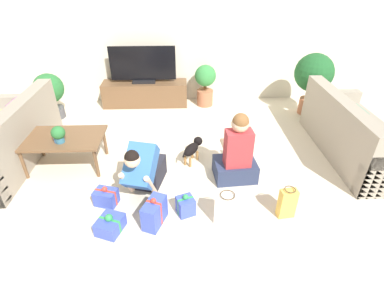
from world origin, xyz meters
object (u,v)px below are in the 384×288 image
potted_plant_corner_left (50,92)px  gift_bag_b (287,203)px  potted_plant_corner_right (313,76)px  tv (143,67)px  gift_box_d (106,197)px  dog (193,148)px  sofa_right (354,135)px  gift_box_a (110,224)px  person_sitting (237,155)px  potted_plant_back_right (205,83)px  tabletop_plant (58,134)px  sofa_left (6,142)px  coffee_table (63,140)px  gift_bag_a (227,209)px  mug (57,139)px  person_kneeling (144,169)px  gift_box_b (154,213)px  tv_console (145,94)px  gift_box_c (186,206)px

potted_plant_corner_left → gift_bag_b: (3.37, -2.55, -0.30)m
potted_plant_corner_right → tv: bearing=170.5°
gift_box_d → dog: bearing=38.7°
sofa_right → gift_box_a: 3.47m
person_sitting → potted_plant_back_right: bearing=-89.3°
gift_box_a → tabletop_plant: tabletop_plant is taller
sofa_left → tabletop_plant: size_ratio=8.85×
coffee_table → dog: 1.71m
sofa_right → gift_box_d: (-3.31, -0.94, -0.20)m
gift_bag_a → potted_plant_corner_right: bearing=55.0°
mug → tv: bearing=67.3°
potted_plant_corner_left → person_sitting: 3.47m
tv → potted_plant_back_right: (1.14, -0.05, -0.30)m
gift_box_d → mug: mug is taller
potted_plant_corner_right → person_kneeling: size_ratio=1.34×
gift_box_a → gift_bag_b: (1.88, 0.14, 0.10)m
tv → gift_box_a: 3.25m
gift_bag_a → sofa_right: bearing=32.8°
person_sitting → tabletop_plant: 2.23m
gift_box_b → gift_bag_a: bearing=-0.7°
sofa_right → coffee_table: sofa_right is taller
person_sitting → gift_box_a: person_sitting is taller
sofa_right → coffee_table: size_ratio=1.91×
sofa_right → potted_plant_corner_left: sofa_right is taller
coffee_table → person_sitting: (2.22, -0.37, -0.05)m
tabletop_plant → gift_bag_b: bearing=-19.2°
gift_box_a → gift_box_b: bearing=10.7°
potted_plant_corner_right → person_sitting: potted_plant_corner_right is taller
potted_plant_corner_right → mug: size_ratio=9.07×
gift_bag_b → mug: mug is taller
gift_box_d → potted_plant_back_right: bearing=63.8°
tv_console → tabletop_plant: 2.30m
potted_plant_back_right → gift_bag_a: bearing=-90.0°
gift_box_c → tabletop_plant: 1.83m
person_kneeling → dog: (0.60, 0.60, -0.11)m
potted_plant_corner_left → gift_box_c: bearing=-47.3°
coffee_table → mug: mug is taller
gift_box_d → gift_box_a: bearing=-73.3°
coffee_table → gift_bag_a: size_ratio=2.72×
potted_plant_back_right → person_sitting: size_ratio=0.83×
person_kneeling → gift_box_b: 0.59m
sofa_right → mug: size_ratio=16.44×
gift_bag_a → tabletop_plant: bearing=153.6°
potted_plant_corner_right → dog: potted_plant_corner_right is taller
sofa_left → coffee_table: (0.84, -0.16, 0.10)m
dog → potted_plant_corner_right: bearing=-112.3°
potted_plant_corner_left → tabletop_plant: size_ratio=3.57×
person_sitting → gift_box_b: person_sitting is taller
potted_plant_corner_left → coffee_table: bearing=-65.0°
tv_console → gift_box_c: tv_console is taller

